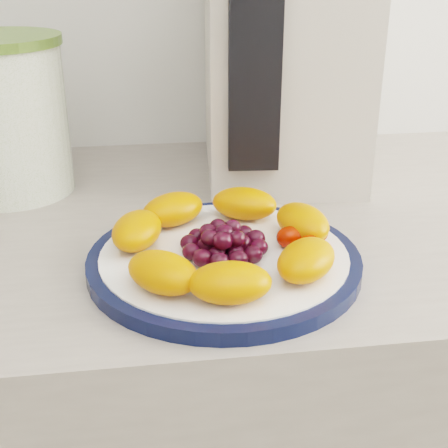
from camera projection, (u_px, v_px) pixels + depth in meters
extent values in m
cylinder|color=black|center=(224.00, 261.00, 0.65)|extent=(0.28, 0.28, 0.01)
cylinder|color=white|center=(224.00, 260.00, 0.65)|extent=(0.26, 0.26, 0.02)
cylinder|color=#4A6910|center=(5.00, 121.00, 0.81)|extent=(0.18, 0.18, 0.19)
cube|color=beige|center=(282.00, 43.00, 0.87)|extent=(0.23, 0.31, 0.36)
cube|color=black|center=(255.00, 59.00, 0.73)|extent=(0.06, 0.03, 0.27)
ellipsoid|color=#DB5F04|center=(303.00, 222.00, 0.67)|extent=(0.07, 0.09, 0.04)
ellipsoid|color=#DB5F04|center=(244.00, 203.00, 0.72)|extent=(0.09, 0.07, 0.04)
ellipsoid|color=#DB5F04|center=(173.00, 209.00, 0.70)|extent=(0.09, 0.08, 0.04)
ellipsoid|color=#DB5F04|center=(137.00, 230.00, 0.65)|extent=(0.07, 0.09, 0.04)
ellipsoid|color=#DB5F04|center=(163.00, 272.00, 0.57)|extent=(0.09, 0.09, 0.04)
ellipsoid|color=#DB5F04|center=(230.00, 283.00, 0.55)|extent=(0.08, 0.06, 0.04)
ellipsoid|color=#DB5F04|center=(306.00, 260.00, 0.59)|extent=(0.09, 0.09, 0.04)
ellipsoid|color=black|center=(224.00, 246.00, 0.64)|extent=(0.02, 0.02, 0.02)
ellipsoid|color=black|center=(242.00, 244.00, 0.64)|extent=(0.02, 0.02, 0.02)
ellipsoid|color=black|center=(231.00, 237.00, 0.66)|extent=(0.02, 0.02, 0.02)
ellipsoid|color=black|center=(213.00, 239.00, 0.66)|extent=(0.02, 0.02, 0.02)
ellipsoid|color=black|center=(206.00, 246.00, 0.64)|extent=(0.02, 0.02, 0.02)
ellipsoid|color=black|center=(217.00, 253.00, 0.63)|extent=(0.02, 0.02, 0.02)
ellipsoid|color=black|center=(235.00, 252.00, 0.63)|extent=(0.02, 0.02, 0.02)
ellipsoid|color=black|center=(256.00, 239.00, 0.66)|extent=(0.02, 0.02, 0.02)
ellipsoid|color=black|center=(244.00, 233.00, 0.67)|extent=(0.02, 0.02, 0.02)
ellipsoid|color=black|center=(228.00, 230.00, 0.68)|extent=(0.02, 0.02, 0.02)
ellipsoid|color=black|center=(211.00, 231.00, 0.67)|extent=(0.02, 0.02, 0.02)
ellipsoid|color=black|center=(197.00, 236.00, 0.66)|extent=(0.02, 0.02, 0.02)
ellipsoid|color=black|center=(189.00, 243.00, 0.65)|extent=(0.02, 0.02, 0.02)
ellipsoid|color=black|center=(191.00, 252.00, 0.63)|extent=(0.02, 0.02, 0.02)
ellipsoid|color=black|center=(202.00, 258.00, 0.62)|extent=(0.02, 0.02, 0.02)
ellipsoid|color=black|center=(220.00, 261.00, 0.61)|extent=(0.02, 0.02, 0.02)
ellipsoid|color=black|center=(238.00, 260.00, 0.61)|extent=(0.02, 0.02, 0.02)
ellipsoid|color=black|center=(253.00, 255.00, 0.62)|extent=(0.02, 0.02, 0.02)
ellipsoid|color=black|center=(259.00, 247.00, 0.64)|extent=(0.02, 0.02, 0.02)
ellipsoid|color=black|center=(224.00, 233.00, 0.64)|extent=(0.02, 0.02, 0.02)
ellipsoid|color=black|center=(233.00, 227.00, 0.65)|extent=(0.02, 0.02, 0.02)
ellipsoid|color=black|center=(218.00, 227.00, 0.65)|extent=(0.02, 0.02, 0.02)
ellipsoid|color=black|center=(208.00, 231.00, 0.64)|extent=(0.02, 0.02, 0.02)
ellipsoid|color=black|center=(210.00, 238.00, 0.63)|extent=(0.02, 0.02, 0.02)
ellipsoid|color=black|center=(223.00, 241.00, 0.62)|extent=(0.02, 0.02, 0.02)
ellipsoid|color=black|center=(237.00, 239.00, 0.63)|extent=(0.02, 0.02, 0.02)
ellipsoid|color=red|center=(290.00, 237.00, 0.65)|extent=(0.03, 0.03, 0.02)
ellipsoid|color=red|center=(315.00, 233.00, 0.66)|extent=(0.03, 0.03, 0.02)
ellipsoid|color=red|center=(309.00, 247.00, 0.63)|extent=(0.04, 0.04, 0.02)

